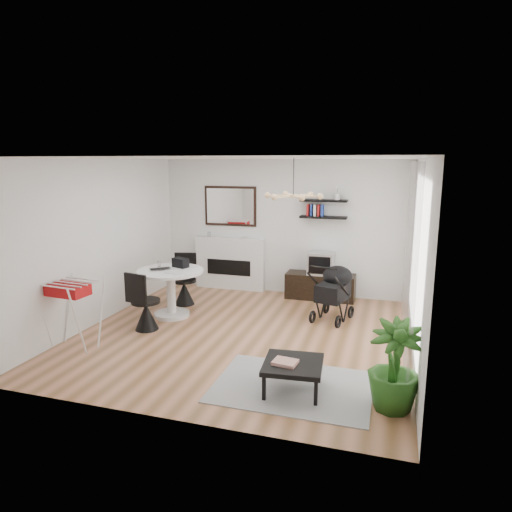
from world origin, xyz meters
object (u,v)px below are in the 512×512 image
(fireplace, at_px, (230,257))
(crt_tv, at_px, (321,263))
(stroller, at_px, (334,294))
(dining_table, at_px, (171,286))
(coffee_table, at_px, (293,365))
(tv_console, at_px, (320,286))
(potted_plant, at_px, (394,366))
(drying_rack, at_px, (73,313))

(fireplace, height_order, crt_tv, fireplace)
(stroller, bearing_deg, fireplace, 166.35)
(dining_table, distance_m, coffee_table, 3.28)
(tv_console, relative_size, crt_tv, 2.73)
(fireplace, xyz_separation_m, crt_tv, (1.95, -0.17, 0.03))
(stroller, distance_m, coffee_table, 2.67)
(dining_table, relative_size, potted_plant, 1.14)
(tv_console, distance_m, crt_tv, 0.46)
(crt_tv, bearing_deg, dining_table, -142.25)
(crt_tv, distance_m, stroller, 1.22)
(tv_console, relative_size, potted_plant, 1.34)
(potted_plant, bearing_deg, drying_rack, 174.65)
(coffee_table, bearing_deg, crt_tv, 94.27)
(stroller, bearing_deg, crt_tv, 124.98)
(tv_console, distance_m, stroller, 1.20)
(dining_table, xyz_separation_m, drying_rack, (-0.71, -1.64, -0.03))
(drying_rack, bearing_deg, fireplace, 78.37)
(fireplace, relative_size, stroller, 2.11)
(crt_tv, bearing_deg, coffee_table, -85.73)
(potted_plant, bearing_deg, stroller, 110.03)
(stroller, bearing_deg, dining_table, -151.01)
(stroller, bearing_deg, tv_console, 124.90)
(crt_tv, bearing_deg, stroller, -70.02)
(fireplace, height_order, tv_console, fireplace)
(drying_rack, distance_m, coffee_table, 3.33)
(tv_console, relative_size, coffee_table, 1.81)
(dining_table, bearing_deg, potted_plant, -28.98)
(fireplace, distance_m, coffee_table, 4.55)
(fireplace, xyz_separation_m, dining_table, (-0.37, -1.96, -0.14))
(drying_rack, distance_m, stroller, 4.14)
(dining_table, distance_m, drying_rack, 1.79)
(crt_tv, distance_m, dining_table, 2.93)
(crt_tv, xyz_separation_m, stroller, (0.41, -1.11, -0.28))
(drying_rack, bearing_deg, dining_table, 71.59)
(tv_console, xyz_separation_m, drying_rack, (-3.03, -3.44, 0.27))
(fireplace, height_order, dining_table, fireplace)
(fireplace, relative_size, crt_tv, 4.41)
(dining_table, bearing_deg, crt_tv, 37.75)
(tv_console, bearing_deg, crt_tv, -100.70)
(fireplace, bearing_deg, tv_console, -4.92)
(crt_tv, height_order, coffee_table, crt_tv)
(drying_rack, xyz_separation_m, potted_plant, (4.43, -0.41, -0.02))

